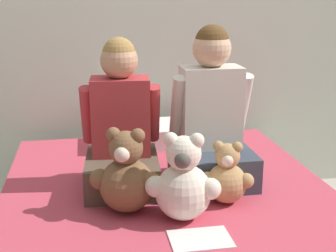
% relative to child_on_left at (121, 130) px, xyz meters
% --- Properties ---
extents(child_on_left, '(0.34, 0.38, 0.64)m').
position_rel_child_on_left_xyz_m(child_on_left, '(0.00, 0.00, 0.00)').
color(child_on_left, brown).
rests_on(child_on_left, bed).
extents(child_on_right, '(0.35, 0.35, 0.68)m').
position_rel_child_on_left_xyz_m(child_on_right, '(0.39, -0.00, 0.02)').
color(child_on_right, '#384251').
rests_on(child_on_right, bed).
extents(teddy_bear_held_by_left_child, '(0.26, 0.21, 0.33)m').
position_rel_child_on_left_xyz_m(teddy_bear_held_by_left_child, '(-0.00, -0.25, -0.11)').
color(teddy_bear_held_by_left_child, brown).
rests_on(teddy_bear_held_by_left_child, bed).
extents(teddy_bear_held_by_right_child, '(0.21, 0.16, 0.25)m').
position_rel_child_on_left_xyz_m(teddy_bear_held_by_right_child, '(0.39, -0.25, -0.14)').
color(teddy_bear_held_by_right_child, tan).
rests_on(teddy_bear_held_by_right_child, bed).
extents(teddy_bear_between_children, '(0.27, 0.21, 0.33)m').
position_rel_child_on_left_xyz_m(teddy_bear_between_children, '(0.19, -0.35, -0.11)').
color(teddy_bear_between_children, silver).
rests_on(teddy_bear_between_children, bed).
extents(pillow_at_headboard, '(0.54, 0.30, 0.11)m').
position_rel_child_on_left_xyz_m(pillow_at_headboard, '(0.19, 0.54, -0.19)').
color(pillow_at_headboard, white).
rests_on(pillow_at_headboard, bed).
extents(sign_card, '(0.21, 0.15, 0.00)m').
position_rel_child_on_left_xyz_m(sign_card, '(0.22, -0.52, -0.25)').
color(sign_card, white).
rests_on(sign_card, bed).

